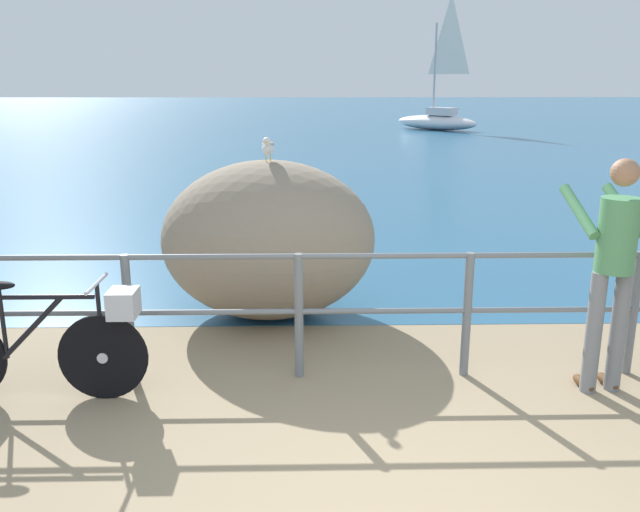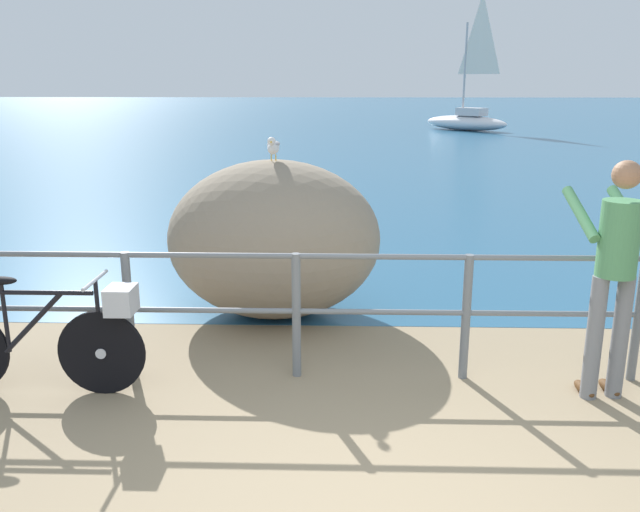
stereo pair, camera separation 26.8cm
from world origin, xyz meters
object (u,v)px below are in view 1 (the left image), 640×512
(bicycle, at_px, (51,340))
(breakwater_boulder_main, at_px, (269,240))
(seagull, at_px, (268,146))
(person_at_railing, at_px, (612,265))
(sailboat, at_px, (437,115))

(bicycle, relative_size, breakwater_boulder_main, 0.81)
(breakwater_boulder_main, height_order, seagull, seagull)
(person_at_railing, height_order, sailboat, sailboat)
(bicycle, bearing_deg, breakwater_boulder_main, 50.06)
(person_at_railing, xyz_separation_m, breakwater_boulder_main, (-2.62, 1.72, -0.21))
(person_at_railing, bearing_deg, seagull, 49.86)
(sailboat, bearing_deg, person_at_railing, 126.41)
(person_at_railing, relative_size, seagull, 5.27)
(person_at_railing, distance_m, breakwater_boulder_main, 3.15)
(person_at_railing, height_order, breakwater_boulder_main, person_at_railing)
(seagull, distance_m, sailboat, 26.66)
(bicycle, xyz_separation_m, breakwater_boulder_main, (1.51, 1.80, 0.32))
(breakwater_boulder_main, bearing_deg, sailboat, 75.43)
(bicycle, height_order, sailboat, sailboat)
(breakwater_boulder_main, xyz_separation_m, seagull, (0.01, -0.07, 0.92))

